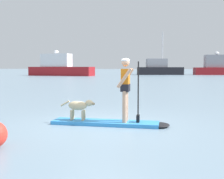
{
  "coord_description": "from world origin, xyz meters",
  "views": [
    {
      "loc": [
        1.68,
        -7.79,
        1.6
      ],
      "look_at": [
        0.0,
        1.0,
        0.9
      ],
      "focal_mm": 46.57,
      "sensor_mm": 36.0,
      "label": 1
    }
  ],
  "objects_px": {
    "moored_boat_outer": "(159,69)",
    "person_paddler": "(126,85)",
    "dog": "(79,106)",
    "moored_boat_far_port": "(219,67)",
    "paddleboard": "(113,123)",
    "moored_boat_center": "(60,68)"
  },
  "relations": [
    {
      "from": "moored_boat_outer",
      "to": "moored_boat_far_port",
      "type": "relative_size",
      "value": 0.91
    },
    {
      "from": "paddleboard",
      "to": "moored_boat_outer",
      "type": "distance_m",
      "value": 51.56
    },
    {
      "from": "dog",
      "to": "moored_boat_outer",
      "type": "xyz_separation_m",
      "value": [
        0.72,
        51.53,
        0.73
      ]
    },
    {
      "from": "paddleboard",
      "to": "moored_boat_center",
      "type": "xyz_separation_m",
      "value": [
        -17.76,
        42.13,
        1.42
      ]
    },
    {
      "from": "person_paddler",
      "to": "dog",
      "type": "height_order",
      "value": "person_paddler"
    },
    {
      "from": "person_paddler",
      "to": "moored_boat_far_port",
      "type": "height_order",
      "value": "moored_boat_far_port"
    },
    {
      "from": "paddleboard",
      "to": "dog",
      "type": "distance_m",
      "value": 1.07
    },
    {
      "from": "dog",
      "to": "moored_boat_far_port",
      "type": "distance_m",
      "value": 54.31
    },
    {
      "from": "paddleboard",
      "to": "moored_boat_far_port",
      "type": "height_order",
      "value": "moored_boat_far_port"
    },
    {
      "from": "person_paddler",
      "to": "moored_boat_outer",
      "type": "bearing_deg",
      "value": 90.67
    },
    {
      "from": "moored_boat_center",
      "to": "moored_boat_far_port",
      "type": "height_order",
      "value": "moored_boat_far_port"
    },
    {
      "from": "paddleboard",
      "to": "dog",
      "type": "xyz_separation_m",
      "value": [
        -0.97,
        0.01,
        0.44
      ]
    },
    {
      "from": "dog",
      "to": "moored_boat_far_port",
      "type": "relative_size",
      "value": 0.1
    },
    {
      "from": "moored_boat_center",
      "to": "moored_boat_outer",
      "type": "xyz_separation_m",
      "value": [
        17.51,
        9.42,
        -0.25
      ]
    },
    {
      "from": "moored_boat_outer",
      "to": "person_paddler",
      "type": "bearing_deg",
      "value": -89.33
    },
    {
      "from": "person_paddler",
      "to": "moored_boat_far_port",
      "type": "bearing_deg",
      "value": 78.12
    },
    {
      "from": "paddleboard",
      "to": "moored_boat_outer",
      "type": "relative_size",
      "value": 0.34
    },
    {
      "from": "paddleboard",
      "to": "moored_boat_far_port",
      "type": "distance_m",
      "value": 54.12
    },
    {
      "from": "moored_boat_outer",
      "to": "paddleboard",
      "type": "bearing_deg",
      "value": -89.72
    },
    {
      "from": "paddleboard",
      "to": "moored_boat_outer",
      "type": "height_order",
      "value": "moored_boat_outer"
    },
    {
      "from": "paddleboard",
      "to": "moored_boat_outer",
      "type": "bearing_deg",
      "value": 90.28
    },
    {
      "from": "paddleboard",
      "to": "moored_boat_outer",
      "type": "xyz_separation_m",
      "value": [
        -0.25,
        51.55,
        1.17
      ]
    }
  ]
}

